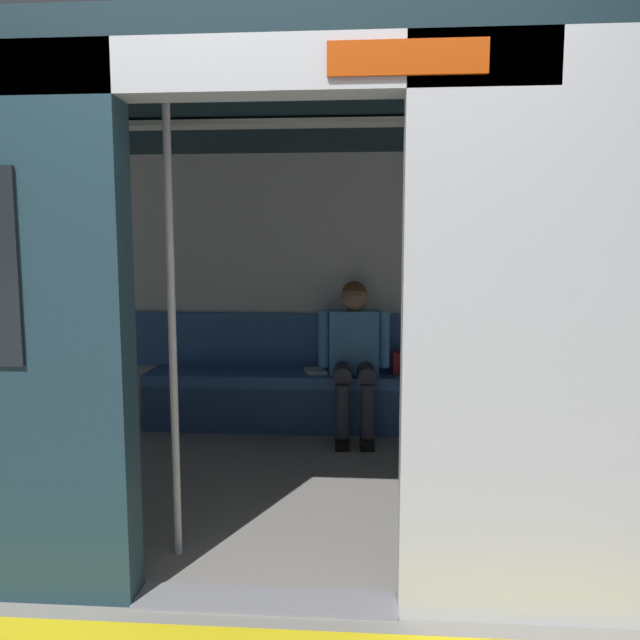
{
  "coord_description": "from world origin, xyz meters",
  "views": [
    {
      "loc": [
        -0.39,
        2.33,
        1.43
      ],
      "look_at": [
        -0.13,
        -1.35,
        1.0
      ],
      "focal_mm": 34.44,
      "sensor_mm": 36.0,
      "label": 1
    }
  ],
  "objects_px": {
    "train_car": "(285,229)",
    "book": "(316,371)",
    "bench_seat": "(314,387)",
    "grab_pole_door": "(172,326)",
    "handbag": "(409,363)",
    "person_seated": "(354,348)"
  },
  "relations": [
    {
      "from": "train_car",
      "to": "bench_seat",
      "type": "height_order",
      "value": "train_car"
    },
    {
      "from": "bench_seat",
      "to": "handbag",
      "type": "xyz_separation_m",
      "value": [
        -0.75,
        -0.07,
        0.19
      ]
    },
    {
      "from": "book",
      "to": "train_car",
      "type": "bearing_deg",
      "value": 70.47
    },
    {
      "from": "bench_seat",
      "to": "handbag",
      "type": "relative_size",
      "value": 10.28
    },
    {
      "from": "grab_pole_door",
      "to": "bench_seat",
      "type": "bearing_deg",
      "value": -103.13
    },
    {
      "from": "grab_pole_door",
      "to": "book",
      "type": "bearing_deg",
      "value": -103.2
    },
    {
      "from": "bench_seat",
      "to": "handbag",
      "type": "distance_m",
      "value": 0.78
    },
    {
      "from": "book",
      "to": "grab_pole_door",
      "type": "distance_m",
      "value": 2.22
    },
    {
      "from": "book",
      "to": "grab_pole_door",
      "type": "xyz_separation_m",
      "value": [
        0.49,
        2.07,
        0.62
      ]
    },
    {
      "from": "book",
      "to": "grab_pole_door",
      "type": "bearing_deg",
      "value": 61.74
    },
    {
      "from": "train_car",
      "to": "handbag",
      "type": "distance_m",
      "value": 1.75
    },
    {
      "from": "bench_seat",
      "to": "book",
      "type": "xyz_separation_m",
      "value": [
        -0.01,
        -0.04,
        0.12
      ]
    },
    {
      "from": "train_car",
      "to": "book",
      "type": "bearing_deg",
      "value": -94.47
    },
    {
      "from": "handbag",
      "to": "book",
      "type": "distance_m",
      "value": 0.74
    },
    {
      "from": "train_car",
      "to": "person_seated",
      "type": "xyz_separation_m",
      "value": [
        -0.4,
        -1.05,
        -0.87
      ]
    },
    {
      "from": "person_seated",
      "to": "handbag",
      "type": "xyz_separation_m",
      "value": [
        -0.43,
        -0.12,
        -0.14
      ]
    },
    {
      "from": "bench_seat",
      "to": "grab_pole_door",
      "type": "relative_size",
      "value": 1.23
    },
    {
      "from": "bench_seat",
      "to": "grab_pole_door",
      "type": "bearing_deg",
      "value": 76.87
    },
    {
      "from": "bench_seat",
      "to": "grab_pole_door",
      "type": "distance_m",
      "value": 2.21
    },
    {
      "from": "grab_pole_door",
      "to": "handbag",
      "type": "bearing_deg",
      "value": -120.22
    },
    {
      "from": "train_car",
      "to": "book",
      "type": "relative_size",
      "value": 29.09
    },
    {
      "from": "person_seated",
      "to": "book",
      "type": "relative_size",
      "value": 5.37
    }
  ]
}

